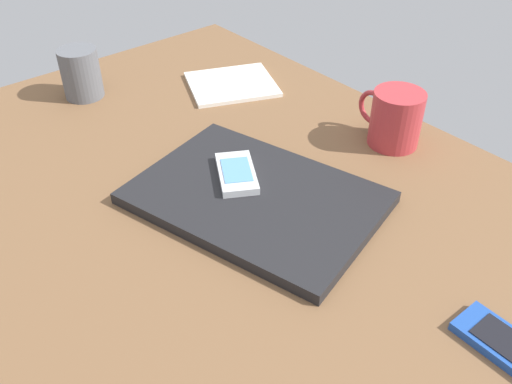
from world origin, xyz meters
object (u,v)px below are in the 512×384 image
(laptop_closed, at_px, (256,198))
(cell_phone_on_desk, at_px, (505,345))
(coffee_mug, at_px, (395,118))
(cell_phone_on_laptop, at_px, (237,173))
(pen_cup, at_px, (81,73))
(notepad, at_px, (232,84))

(laptop_closed, relative_size, cell_phone_on_desk, 3.15)
(cell_phone_on_desk, relative_size, coffee_mug, 0.92)
(cell_phone_on_laptop, xyz_separation_m, pen_cup, (0.43, 0.04, 0.02))
(laptop_closed, bearing_deg, cell_phone_on_laptop, -20.17)
(cell_phone_on_laptop, bearing_deg, cell_phone_on_desk, -174.76)
(laptop_closed, bearing_deg, pen_cup, -10.67)
(coffee_mug, bearing_deg, laptop_closed, 85.37)
(cell_phone_on_desk, bearing_deg, laptop_closed, 6.58)
(cell_phone_on_desk, bearing_deg, pen_cup, 5.56)
(cell_phone_on_desk, xyz_separation_m, coffee_mug, (0.36, -0.24, 0.04))
(laptop_closed, relative_size, pen_cup, 3.66)
(notepad, height_order, coffee_mug, coffee_mug)
(cell_phone_on_laptop, distance_m, cell_phone_on_desk, 0.43)
(cell_phone_on_desk, bearing_deg, coffee_mug, -34.42)
(cell_phone_on_laptop, height_order, notepad, cell_phone_on_laptop)
(pen_cup, bearing_deg, notepad, -121.90)
(notepad, bearing_deg, cell_phone_on_desk, -169.61)
(cell_phone_on_laptop, relative_size, pen_cup, 1.22)
(cell_phone_on_laptop, distance_m, coffee_mug, 0.29)
(coffee_mug, bearing_deg, cell_phone_on_laptop, 75.28)
(cell_phone_on_desk, bearing_deg, notepad, -13.22)
(cell_phone_on_laptop, height_order, coffee_mug, coffee_mug)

